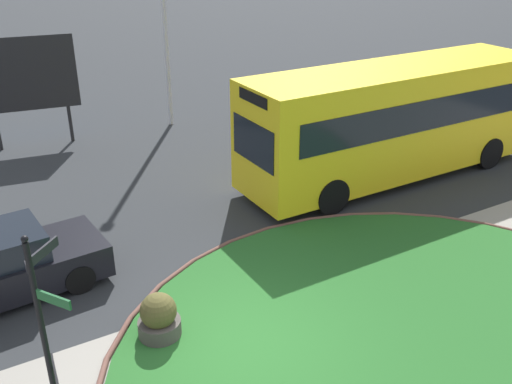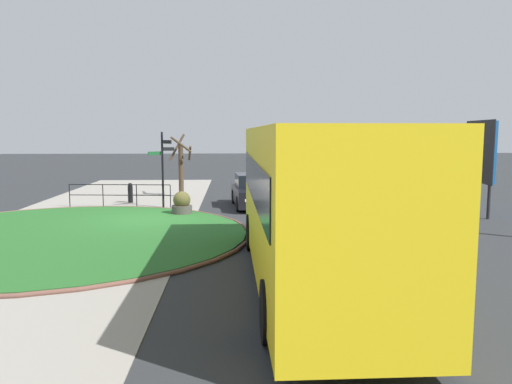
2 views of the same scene
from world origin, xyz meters
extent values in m
plane|color=#282B2D|center=(0.00, 0.00, 0.00)|extent=(120.00, 120.00, 0.00)
cylinder|color=#235B23|center=(2.70, -2.41, 0.05)|extent=(11.73, 11.73, 0.10)
torus|color=brown|center=(2.70, -2.41, 0.06)|extent=(12.04, 12.04, 0.11)
cylinder|color=black|center=(-3.28, 0.02, 1.60)|extent=(0.09, 0.09, 3.19)
sphere|color=black|center=(-3.28, 0.02, 3.24)|extent=(0.10, 0.10, 0.10)
cube|color=black|center=(-3.03, 0.26, 2.86)|extent=(0.47, 0.45, 0.15)
cube|color=black|center=(-3.28, 0.30, 2.56)|extent=(0.04, 0.47, 0.15)
cube|color=#195128|center=(-3.09, -0.28, 2.38)|extent=(0.36, 0.53, 0.15)
cylinder|color=black|center=(-3.19, 0.34, 0.51)|extent=(0.04, 0.04, 1.01)
cube|color=yellow|center=(7.75, 4.69, 1.82)|extent=(9.69, 2.51, 3.09)
cube|color=black|center=(7.76, 3.47, 2.25)|extent=(8.51, 0.09, 0.88)
cube|color=black|center=(7.74, 5.92, 2.25)|extent=(8.51, 0.09, 0.88)
cube|color=black|center=(2.90, 4.66, 1.97)|extent=(0.04, 2.00, 1.10)
cube|color=black|center=(2.90, 4.66, 3.14)|extent=(0.03, 1.34, 0.28)
cylinder|color=black|center=(4.67, 3.55, 0.50)|extent=(1.00, 0.31, 1.00)
cylinder|color=black|center=(4.65, 5.79, 0.50)|extent=(1.00, 0.31, 1.00)
cylinder|color=black|center=(10.85, 3.60, 0.50)|extent=(1.00, 0.31, 1.00)
cylinder|color=black|center=(10.84, 5.83, 0.50)|extent=(1.00, 0.31, 1.00)
cube|color=black|center=(-3.37, 3.98, 0.53)|extent=(4.12, 2.04, 0.71)
cube|color=#EAEACC|center=(-1.41, 4.65, 0.57)|extent=(0.03, 0.20, 0.12)
cube|color=#EAEACC|center=(-1.33, 3.61, 0.57)|extent=(0.03, 0.20, 0.12)
cylinder|color=black|center=(-2.20, 4.87, 0.32)|extent=(0.65, 0.27, 0.64)
cylinder|color=black|center=(-2.08, 3.28, 0.32)|extent=(0.65, 0.27, 0.64)
cylinder|color=#B7B7BC|center=(3.89, 12.70, 4.36)|extent=(0.16, 0.16, 8.72)
cylinder|color=black|center=(0.11, 12.69, 1.26)|extent=(0.12, 0.12, 2.52)
cube|color=#1E66B2|center=(-1.06, 12.86, 2.52)|extent=(3.14, 0.59, 2.34)
cube|color=black|center=(-1.07, 12.79, 2.52)|extent=(3.22, 0.51, 2.44)
cylinder|color=#47423D|center=(-1.19, 1.03, 0.20)|extent=(0.80, 0.80, 0.41)
sphere|color=#4C4723|center=(-1.19, 1.03, 0.63)|extent=(0.68, 0.68, 0.68)
camera|label=1|loc=(-3.96, -7.29, 7.07)|focal=40.33mm
camera|label=2|loc=(18.27, 3.02, 3.26)|focal=34.93mm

